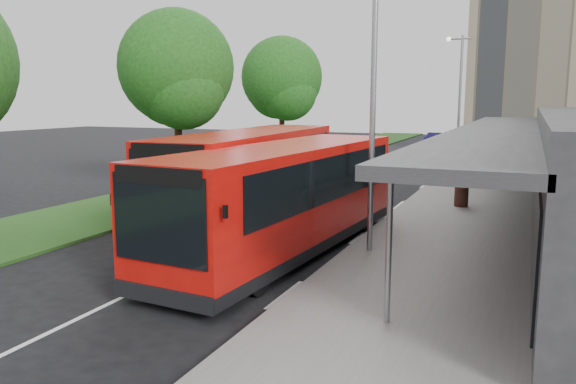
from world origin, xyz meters
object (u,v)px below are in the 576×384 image
Objects in this scene: lamp_post_near at (370,89)px; litter_bin at (461,194)px; car_near at (447,144)px; tree_mid at (177,75)px; lamp_post_far at (458,94)px; bus_second at (252,174)px; bus_main at (286,199)px; bollard at (469,168)px; car_far at (434,138)px; tree_far at (282,83)px.

litter_bin is (1.71, 8.00, -4.07)m from lamp_post_near.
litter_bin reaches higher than car_near.
lamp_post_near is at bearing -32.36° from tree_mid.
bus_second is (-5.29, -16.85, -3.05)m from lamp_post_far.
lamp_post_far reaches higher than car_near.
tree_mid reaches higher than litter_bin.
bollard is (3.37, 17.39, -0.89)m from bus_main.
bus_main is at bearing -96.18° from lamp_post_far.
tree_mid is 13.77m from litter_bin.
car_far is (6.38, 35.03, -4.95)m from tree_mid.
litter_bin is (12.84, 0.95, -4.88)m from tree_mid.
tree_far reaches higher than car_near.
car_far is (-5.88, 25.39, -0.13)m from bollard.
bus_main is 3.20× the size of car_far.
lamp_post_near is at bearing -59.71° from tree_far.
lamp_post_near is 6.87m from bus_second.
tree_mid is at bearing -130.68° from lamp_post_far.
lamp_post_far is 12.78m from litter_bin.
tree_mid is 8.62× the size of litter_bin.
car_near is at bearing 99.34° from lamp_post_far.
car_far is at bearing 96.43° from lamp_post_near.
lamp_post_far is at bearing 90.00° from lamp_post_near.
lamp_post_far is 5.32m from bollard.
tree_mid is 1.07× the size of lamp_post_near.
bus_second reaches higher than bus_main.
bus_main is (-2.24, -20.69, -3.12)m from lamp_post_far.
lamp_post_far is at bearing 87.98° from bus_main.
lamp_post_far is at bearing 98.12° from litter_bin.
lamp_post_near is 9.14m from litter_bin.
car_near is at bearing 62.21° from tree_far.
lamp_post_far is 7.18× the size of bollard.
bus_main is 0.96× the size of bus_second.
bus_main is at bearing -41.08° from tree_mid.
car_far is at bearing 79.67° from tree_mid.
car_near is at bearing 73.11° from tree_mid.
bus_second is (-5.29, 3.15, -3.05)m from lamp_post_near.
tree_mid reaches higher than bollard.
car_far reaches higher than litter_bin.
tree_far is 0.76× the size of bus_main.
bus_main reaches higher than car_near.
bollard reaches higher than litter_bin.
litter_bin is 34.69m from car_far.
car_near is (-2.53, 35.37, -4.18)m from lamp_post_near.
lamp_post_near reaches higher than car_far.
tree_mid reaches higher than car_near.
tree_mid is 8.01m from bus_second.
tree_mid is 17.09m from lamp_post_far.
bus_main is at bearing -81.31° from car_far.
car_far is (6.38, 23.03, -4.93)m from tree_far.
bus_main is 17.74m from bollard.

